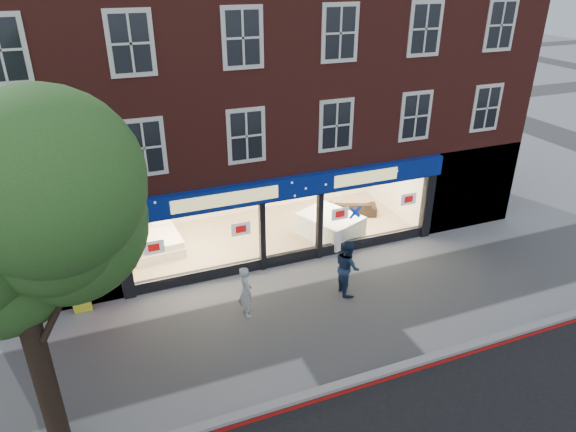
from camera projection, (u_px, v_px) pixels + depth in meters
ground at (329, 311)px, 15.50m from camera, size 120.00×120.00×0.00m
kerb_line at (383, 380)px, 12.91m from camera, size 60.00×0.10×0.01m
kerb_stone at (379, 374)px, 13.05m from camera, size 60.00×0.25×0.12m
showroom_floor at (270, 234)px, 19.86m from camera, size 11.00×4.50×0.10m
building at (251, 50)px, 18.33m from camera, size 19.00×8.26×10.30m
street_tree at (4, 249)px, 8.97m from camera, size 4.00×3.20×6.60m
display_bed at (155, 240)px, 18.59m from camera, size 1.91×2.27×1.22m
bedside_table at (130, 235)px, 19.06m from camera, size 0.57×0.57×0.55m
mattress_stack at (330, 225)px, 19.47m from camera, size 2.40×2.64×0.85m
sofa at (352, 207)px, 21.19m from camera, size 2.16×1.49×0.59m
a_board at (81, 301)px, 15.28m from camera, size 0.55×0.37×0.82m
pedestrian_grey at (246, 291)px, 15.00m from camera, size 0.41×0.61×1.64m
pedestrian_blue at (347, 267)px, 16.04m from camera, size 0.78×0.96×1.84m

